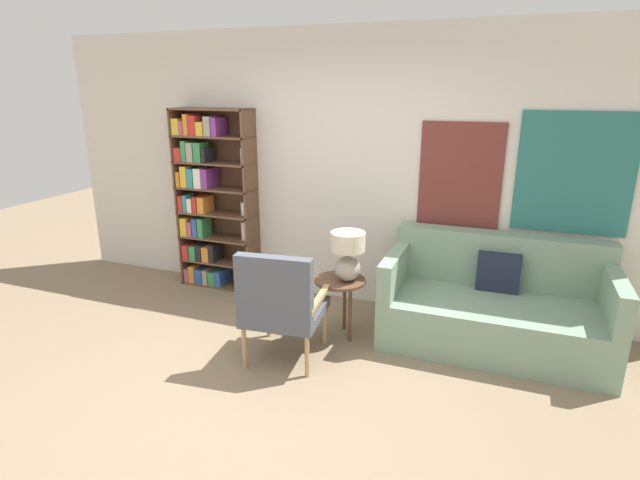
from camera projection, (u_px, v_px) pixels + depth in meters
name	position (u px, v px, depth m)	size (l,w,h in m)	color
ground_plane	(245.00, 401.00, 3.56)	(14.00, 14.00, 0.00)	#847056
wall_back	(344.00, 170.00, 4.95)	(6.40, 0.08, 2.70)	silver
bookshelf	(208.00, 200.00, 5.40)	(0.87, 0.30, 1.94)	brown
armchair	(280.00, 302.00, 3.90)	(0.66, 0.68, 0.96)	tan
couch	(494.00, 307.00, 4.30)	(1.84, 0.95, 0.91)	gray
side_table	(340.00, 287.00, 4.36)	(0.45, 0.45, 0.54)	brown
table_lamp	(348.00, 254.00, 4.25)	(0.30, 0.30, 0.43)	#A59E93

